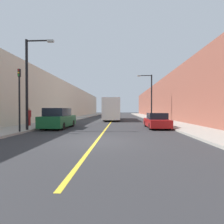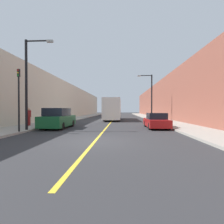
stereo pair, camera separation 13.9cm
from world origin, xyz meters
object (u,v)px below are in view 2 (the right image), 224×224
(pedestrian, at_px, (29,116))
(traffic_light, at_px, (19,98))
(street_lamp_left, at_px, (29,79))
(car_right_near, at_px, (156,121))
(street_lamp_right, at_px, (150,94))
(bus, at_px, (113,109))
(parked_suv_left, at_px, (58,119))

(pedestrian, bearing_deg, traffic_light, -68.54)
(street_lamp_left, relative_size, pedestrian, 4.01)
(car_right_near, height_order, pedestrian, pedestrian)
(street_lamp_left, bearing_deg, street_lamp_right, 49.08)
(bus, relative_size, street_lamp_left, 1.57)
(parked_suv_left, bearing_deg, street_lamp_left, -118.18)
(pedestrian, bearing_deg, parked_suv_left, -15.61)
(bus, bearing_deg, pedestrian, -122.23)
(bus, height_order, street_lamp_left, street_lamp_left)
(street_lamp_right, relative_size, pedestrian, 3.91)
(traffic_light, bearing_deg, street_lamp_right, 51.22)
(parked_suv_left, height_order, pedestrian, pedestrian)
(street_lamp_left, height_order, traffic_light, street_lamp_left)
(parked_suv_left, xyz_separation_m, car_right_near, (9.19, 0.46, -0.22))
(street_lamp_right, xyz_separation_m, traffic_light, (-11.87, -14.77, -1.50))
(bus, relative_size, street_lamp_right, 1.61)
(parked_suv_left, xyz_separation_m, street_lamp_left, (-1.39, -2.60, 3.32))
(bus, bearing_deg, street_lamp_left, -110.26)
(parked_suv_left, relative_size, pedestrian, 2.77)
(parked_suv_left, height_order, street_lamp_left, street_lamp_left)
(pedestrian, bearing_deg, bus, 57.77)
(parked_suv_left, distance_m, street_lamp_left, 4.44)
(bus, xyz_separation_m, street_lamp_left, (-5.89, -15.97, 2.35))
(street_lamp_right, bearing_deg, car_right_near, -96.43)
(bus, distance_m, street_lamp_left, 17.18)
(car_right_near, xyz_separation_m, traffic_light, (-10.68, -4.25, 1.95))
(street_lamp_right, bearing_deg, pedestrian, -143.78)
(traffic_light, bearing_deg, parked_suv_left, 68.58)
(car_right_near, relative_size, pedestrian, 2.52)
(street_lamp_left, height_order, pedestrian, street_lamp_left)
(street_lamp_left, relative_size, street_lamp_right, 1.03)
(car_right_near, bearing_deg, parked_suv_left, -177.14)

